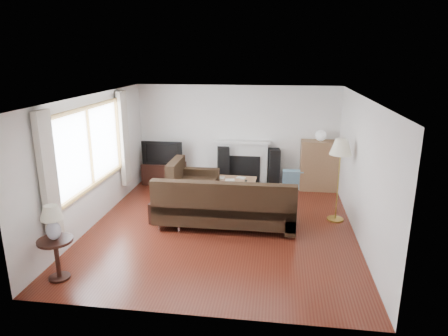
# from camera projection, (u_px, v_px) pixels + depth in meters

# --- Properties ---
(room) EXTENTS (5.10, 5.60, 2.54)m
(room) POSITION_uv_depth(u_px,v_px,m) (222.00, 165.00, 7.39)
(room) COLOR #581F13
(room) RESTS_ON ground
(window) EXTENTS (0.12, 2.74, 1.54)m
(window) POSITION_uv_depth(u_px,v_px,m) (90.00, 147.00, 7.44)
(window) COLOR olive
(window) RESTS_ON room
(curtain_near) EXTENTS (0.10, 0.35, 2.10)m
(curtain_near) POSITION_uv_depth(u_px,v_px,m) (49.00, 180.00, 6.02)
(curtain_near) COLOR beige
(curtain_near) RESTS_ON room
(curtain_far) EXTENTS (0.10, 0.35, 2.10)m
(curtain_far) POSITION_uv_depth(u_px,v_px,m) (124.00, 139.00, 8.92)
(curtain_far) COLOR beige
(curtain_far) RESTS_ON room
(fireplace) EXTENTS (1.40, 0.26, 1.15)m
(fireplace) POSITION_uv_depth(u_px,v_px,m) (242.00, 163.00, 10.07)
(fireplace) COLOR white
(fireplace) RESTS_ON room
(tv_stand) EXTENTS (1.07, 0.48, 0.53)m
(tv_stand) POSITION_uv_depth(u_px,v_px,m) (164.00, 173.00, 10.26)
(tv_stand) COLOR black
(tv_stand) RESTS_ON ground
(television) EXTENTS (1.03, 0.14, 0.59)m
(television) POSITION_uv_depth(u_px,v_px,m) (163.00, 152.00, 10.11)
(television) COLOR black
(television) RESTS_ON tv_stand
(speaker_left) EXTENTS (0.35, 0.39, 1.00)m
(speaker_left) POSITION_uv_depth(u_px,v_px,m) (223.00, 166.00, 10.04)
(speaker_left) COLOR black
(speaker_left) RESTS_ON ground
(speaker_right) EXTENTS (0.31, 0.36, 0.98)m
(speaker_right) POSITION_uv_depth(u_px,v_px,m) (274.00, 168.00, 9.90)
(speaker_right) COLOR black
(speaker_right) RESTS_ON ground
(bookshelf) EXTENTS (0.89, 0.42, 1.22)m
(bookshelf) POSITION_uv_depth(u_px,v_px,m) (319.00, 166.00, 9.69)
(bookshelf) COLOR brown
(bookshelf) RESTS_ON ground
(globe_lamp) EXTENTS (0.26, 0.26, 0.26)m
(globe_lamp) POSITION_uv_depth(u_px,v_px,m) (321.00, 136.00, 9.49)
(globe_lamp) COLOR white
(globe_lamp) RESTS_ON bookshelf
(sectional_sofa) EXTENTS (2.90, 2.12, 0.94)m
(sectional_sofa) POSITION_uv_depth(u_px,v_px,m) (226.00, 203.00, 7.68)
(sectional_sofa) COLOR black
(sectional_sofa) RESTS_ON ground
(coffee_table) EXTENTS (1.18, 0.67, 0.45)m
(coffee_table) POSITION_uv_depth(u_px,v_px,m) (230.00, 188.00, 9.24)
(coffee_table) COLOR #9A6C49
(coffee_table) RESTS_ON ground
(footstool) EXTENTS (0.53, 0.53, 0.42)m
(footstool) POSITION_uv_depth(u_px,v_px,m) (165.00, 211.00, 7.96)
(footstool) COLOR black
(footstool) RESTS_ON ground
(floor_lamp) EXTENTS (0.47, 0.47, 1.67)m
(floor_lamp) POSITION_uv_depth(u_px,v_px,m) (338.00, 181.00, 7.82)
(floor_lamp) COLOR gold
(floor_lamp) RESTS_ON ground
(side_table) EXTENTS (0.51, 0.51, 0.63)m
(side_table) POSITION_uv_depth(u_px,v_px,m) (57.00, 259.00, 5.88)
(side_table) COLOR black
(side_table) RESTS_ON ground
(table_lamp) EXTENTS (0.32, 0.32, 0.52)m
(table_lamp) POSITION_uv_depth(u_px,v_px,m) (53.00, 223.00, 5.72)
(table_lamp) COLOR silver
(table_lamp) RESTS_ON side_table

